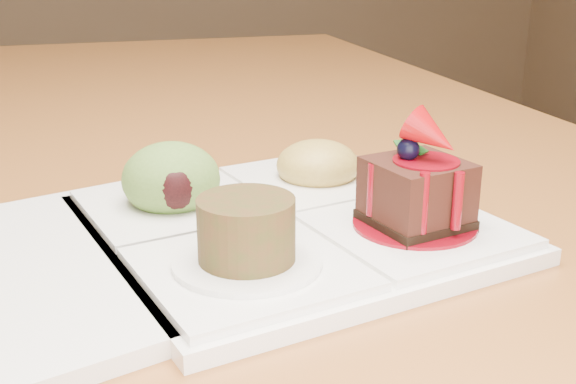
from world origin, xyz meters
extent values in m
cube|color=brown|center=(0.00, 0.00, 0.73)|extent=(1.00, 1.80, 0.04)
cylinder|color=brown|center=(0.44, 0.84, 0.35)|extent=(0.06, 0.06, 0.71)
cube|color=white|center=(0.06, -0.27, 0.76)|extent=(0.33, 0.33, 0.01)
cube|color=white|center=(0.14, -0.32, 0.77)|extent=(0.16, 0.16, 0.01)
cube|color=white|center=(0.01, -0.35, 0.77)|extent=(0.16, 0.16, 0.01)
cube|color=white|center=(-0.02, -0.22, 0.77)|extent=(0.16, 0.16, 0.01)
cube|color=white|center=(0.11, -0.19, 0.77)|extent=(0.16, 0.16, 0.01)
cylinder|color=maroon|center=(0.14, -0.32, 0.77)|extent=(0.09, 0.09, 0.00)
cube|color=black|center=(0.14, -0.32, 0.77)|extent=(0.08, 0.08, 0.01)
cube|color=black|center=(0.14, -0.32, 0.80)|extent=(0.07, 0.07, 0.04)
cylinder|color=maroon|center=(0.14, -0.32, 0.82)|extent=(0.05, 0.05, 0.00)
sphere|color=black|center=(0.14, -0.32, 0.83)|extent=(0.02, 0.02, 0.02)
cone|color=#A30A0D|center=(0.15, -0.33, 0.84)|extent=(0.05, 0.05, 0.04)
cube|color=#124912|center=(0.15, -0.31, 0.82)|extent=(0.02, 0.02, 0.01)
cube|color=#124912|center=(0.14, -0.31, 0.82)|extent=(0.01, 0.02, 0.01)
cylinder|color=maroon|center=(0.13, -0.35, 0.80)|extent=(0.01, 0.01, 0.04)
cylinder|color=maroon|center=(0.16, -0.35, 0.80)|extent=(0.01, 0.01, 0.04)
cylinder|color=maroon|center=(0.11, -0.31, 0.80)|extent=(0.01, 0.01, 0.04)
cylinder|color=white|center=(0.01, -0.35, 0.77)|extent=(0.10, 0.10, 0.00)
cylinder|color=#502917|center=(0.01, -0.35, 0.79)|extent=(0.06, 0.06, 0.04)
cylinder|color=#4A2110|center=(0.01, -0.35, 0.81)|extent=(0.05, 0.05, 0.00)
ellipsoid|color=olive|center=(-0.02, -0.22, 0.79)|extent=(0.08, 0.08, 0.06)
ellipsoid|color=black|center=(-0.02, -0.24, 0.79)|extent=(0.04, 0.03, 0.03)
ellipsoid|color=#B39740|center=(0.11, -0.19, 0.78)|extent=(0.07, 0.07, 0.04)
cube|color=#C1580E|center=(0.13, -0.18, 0.78)|extent=(0.02, 0.02, 0.02)
cube|color=#3E801B|center=(0.12, -0.17, 0.78)|extent=(0.02, 0.02, 0.02)
cube|color=#C1580E|center=(0.11, -0.17, 0.78)|extent=(0.02, 0.02, 0.01)
cube|color=#3E801B|center=(0.10, -0.19, 0.78)|extent=(0.02, 0.02, 0.02)
cube|color=#C1580E|center=(0.10, -0.20, 0.78)|extent=(0.02, 0.02, 0.02)
cube|color=#3E801B|center=(0.12, -0.20, 0.78)|extent=(0.02, 0.02, 0.02)
cube|color=#C1580E|center=(0.13, -0.20, 0.78)|extent=(0.02, 0.02, 0.02)
cube|color=white|center=(-0.12, -0.30, 0.76)|extent=(0.34, 0.34, 0.01)
camera|label=1|loc=(-0.08, -0.76, 0.96)|focal=45.00mm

